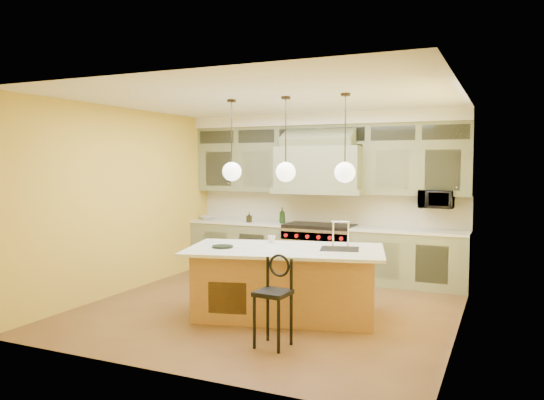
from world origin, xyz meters
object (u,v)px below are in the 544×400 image
at_px(counter_stool, 274,295).
at_px(kitchen_island, 286,281).
at_px(range, 320,251).
at_px(microwave, 436,199).

bearing_deg(counter_stool, kitchen_island, 110.86).
bearing_deg(counter_stool, range, 105.55).
xyz_separation_m(range, kitchen_island, (0.35, -2.39, -0.01)).
bearing_deg(counter_stool, microwave, 75.30).
bearing_deg(range, kitchen_island, -81.69).
relative_size(range, microwave, 2.21).
relative_size(range, kitchen_island, 0.43).
xyz_separation_m(range, microwave, (1.95, 0.11, 0.96)).
height_order(kitchen_island, counter_stool, kitchen_island).
distance_m(kitchen_island, counter_stool, 1.17).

